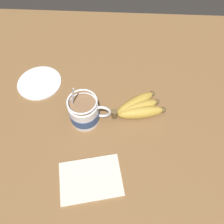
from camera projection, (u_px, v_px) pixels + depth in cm
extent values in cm
cube|color=brown|center=(111.00, 131.00, 71.81)|extent=(125.94, 125.94, 2.70)
cylinder|color=silver|center=(84.00, 112.00, 68.86)|extent=(9.25, 9.25, 8.67)
cylinder|color=navy|center=(84.00, 114.00, 69.46)|extent=(9.45, 9.45, 3.62)
torus|color=silver|center=(102.00, 112.00, 67.99)|extent=(5.87, 0.90, 5.87)
cylinder|color=#846042|center=(83.00, 105.00, 65.11)|extent=(8.05, 8.05, 0.40)
torus|color=silver|center=(82.00, 101.00, 63.78)|extent=(9.25, 9.25, 0.60)
cylinder|color=#B2B2B7|center=(72.00, 104.00, 65.10)|extent=(3.46, 0.50, 14.89)
ellipsoid|color=#B2B2B7|center=(80.00, 117.00, 71.30)|extent=(3.00, 2.00, 0.80)
cylinder|color=brown|center=(114.00, 114.00, 70.21)|extent=(2.00, 2.00, 3.00)
ellipsoid|color=#B79338|center=(140.00, 112.00, 71.55)|extent=(15.76, 6.88, 4.16)
sphere|color=brown|center=(163.00, 110.00, 72.08)|extent=(1.87, 1.87, 1.87)
ellipsoid|color=#B79338|center=(137.00, 108.00, 72.53)|extent=(14.80, 9.54, 4.09)
sphere|color=brown|center=(157.00, 102.00, 73.90)|extent=(1.84, 1.84, 1.84)
ellipsoid|color=#B79338|center=(135.00, 103.00, 73.50)|extent=(14.38, 12.27, 4.13)
sphere|color=brown|center=(152.00, 93.00, 75.73)|extent=(1.86, 1.86, 1.86)
cube|color=beige|center=(91.00, 179.00, 61.69)|extent=(19.58, 15.64, 0.60)
cylinder|color=white|center=(40.00, 83.00, 80.61)|extent=(16.05, 16.05, 0.60)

